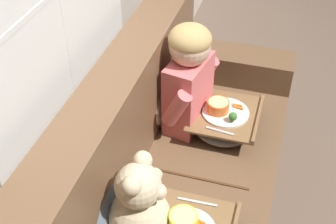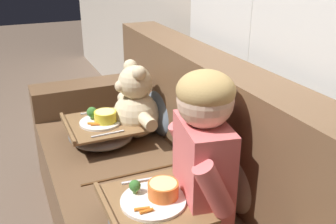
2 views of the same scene
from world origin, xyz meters
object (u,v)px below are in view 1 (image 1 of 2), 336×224
teddy_bear (141,209)px  child_figure (189,73)px  throw_pillow_behind_child (158,92)px  lap_tray_child (225,120)px  throw_pillow_behind_teddy (101,201)px  couch (170,188)px

teddy_bear → child_figure: bearing=0.4°
throw_pillow_behind_child → lap_tray_child: size_ratio=0.97×
child_figure → teddy_bear: bearing=-179.6°
throw_pillow_behind_child → throw_pillow_behind_teddy: size_ratio=0.96×
couch → throw_pillow_behind_child: couch is taller
throw_pillow_behind_child → child_figure: bearing=-90.1°
throw_pillow_behind_child → lap_tray_child: 0.38m
couch → lap_tray_child: (0.38, -0.19, 0.17)m
couch → child_figure: 0.58m
couch → teddy_bear: (-0.38, 0.01, 0.29)m
throw_pillow_behind_teddy → child_figure: (0.77, -0.17, 0.15)m
couch → child_figure: (0.38, 0.01, 0.43)m
throw_pillow_behind_child → throw_pillow_behind_teddy: throw_pillow_behind_teddy is taller
teddy_bear → throw_pillow_behind_teddy: bearing=90.0°
couch → teddy_bear: bearing=178.9°
couch → throw_pillow_behind_teddy: (-0.38, 0.18, 0.28)m
throw_pillow_behind_teddy → child_figure: bearing=-12.2°
teddy_bear → lap_tray_child: teddy_bear is taller
couch → lap_tray_child: 0.46m
couch → throw_pillow_behind_child: 0.51m
lap_tray_child → teddy_bear: bearing=165.7°
teddy_bear → lap_tray_child: size_ratio=1.19×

